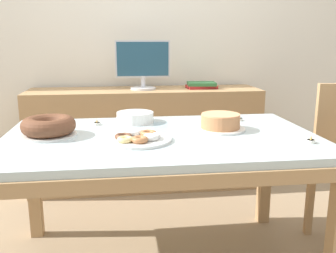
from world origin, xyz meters
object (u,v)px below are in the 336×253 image
computer_monitor (143,65)px  book_stack (201,85)px  cake_chocolate_round (220,123)px  tealight_left_edge (311,141)px  plate_stack (135,117)px  cake_golden_bundt (49,127)px  tealight_near_front (239,119)px  pastry_platter (138,138)px  tealight_centre (97,123)px

computer_monitor → book_stack: 0.50m
cake_chocolate_round → tealight_left_edge: 0.46m
plate_stack → cake_golden_bundt: bearing=-149.2°
computer_monitor → tealight_near_front: (0.50, -0.88, -0.26)m
computer_monitor → cake_golden_bundt: size_ratio=1.57×
book_stack → tealight_left_edge: (0.21, -1.39, -0.09)m
book_stack → tealight_near_front: bearing=-87.8°
computer_monitor → pastry_platter: computer_monitor is taller
computer_monitor → tealight_centre: (-0.32, -0.89, -0.26)m
pastry_platter → plate_stack: 0.40m
tealight_near_front → book_stack: bearing=92.2°
computer_monitor → tealight_centre: computer_monitor is taller
plate_stack → pastry_platter: bearing=-90.9°
cake_golden_bundt → tealight_near_front: 1.06m
tealight_left_edge → book_stack: bearing=98.5°
computer_monitor → book_stack: computer_monitor is taller
computer_monitor → plate_stack: size_ratio=2.02×
tealight_centre → tealight_left_edge: same height
book_stack → plate_stack: bearing=-124.1°
book_stack → tealight_centre: bearing=-131.5°
book_stack → tealight_near_front: 0.88m
book_stack → tealight_centre: size_ratio=6.00×
tealight_near_front → tealight_centre: 0.82m
cake_chocolate_round → tealight_left_edge: (0.35, -0.30, -0.03)m
cake_golden_bundt → tealight_near_front: (1.04, 0.22, -0.04)m
pastry_platter → tealight_left_edge: size_ratio=7.99×
tealight_near_front → tealight_centre: bearing=-179.4°
tealight_left_edge → pastry_platter: bearing=169.9°
book_stack → tealight_near_front: (0.03, -0.88, -0.09)m
tealight_centre → book_stack: bearing=48.5°
cake_chocolate_round → pastry_platter: (-0.44, -0.16, -0.03)m
tealight_left_edge → tealight_centre: bearing=153.2°
book_stack → tealight_left_edge: book_stack is taller
book_stack → cake_chocolate_round: size_ratio=0.92×
computer_monitor → tealight_near_front: size_ratio=10.60×
pastry_platter → tealight_centre: bearing=119.8°
book_stack → pastry_platter: book_stack is taller
cake_chocolate_round → pastry_platter: cake_chocolate_round is taller
cake_chocolate_round → cake_golden_bundt: (-0.87, -0.01, 0.01)m
tealight_centre → tealight_left_edge: (0.99, -0.50, 0.00)m
cake_chocolate_round → tealight_near_front: bearing=50.7°
computer_monitor → tealight_left_edge: (0.68, -1.39, -0.26)m
plate_stack → tealight_near_front: size_ratio=5.25×
pastry_platter → tealight_centre: pastry_platter is taller
tealight_centre → pastry_platter: bearing=-60.2°
book_stack → cake_chocolate_round: bearing=-97.2°
computer_monitor → plate_stack: (-0.10, -0.84, -0.24)m
tealight_near_front → tealight_left_edge: size_ratio=1.00×
tealight_centre → tealight_left_edge: 1.11m
plate_stack → book_stack: bearing=55.9°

